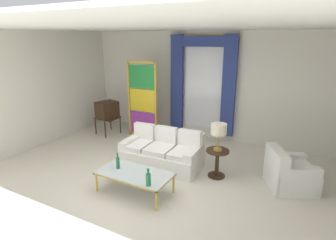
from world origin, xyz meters
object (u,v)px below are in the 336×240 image
at_px(stained_glass_divider, 142,102).
at_px(table_lamp_brass, 219,130).
at_px(couch_white_long, 163,152).
at_px(round_side_table, 217,161).
at_px(armchair_white, 288,174).
at_px(vintage_tv, 107,110).
at_px(peacock_figurine, 147,136).
at_px(coffee_table, 135,174).
at_px(bottle_crystal_tall, 118,162).
at_px(bottle_blue_decanter, 148,179).

xyz_separation_m(stained_glass_divider, table_lamp_brass, (2.69, -1.30, -0.03)).
bearing_deg(couch_white_long, round_side_table, 1.02).
xyz_separation_m(armchair_white, table_lamp_brass, (-1.36, -0.21, 0.74)).
bearing_deg(stained_glass_divider, vintage_tv, -167.12).
height_order(couch_white_long, vintage_tv, vintage_tv).
relative_size(peacock_figurine, table_lamp_brass, 1.05).
bearing_deg(vintage_tv, couch_white_long, -23.12).
relative_size(stained_glass_divider, peacock_figurine, 3.67).
height_order(coffee_table, bottle_crystal_tall, bottle_crystal_tall).
distance_m(couch_white_long, bottle_blue_decanter, 1.71).
xyz_separation_m(couch_white_long, table_lamp_brass, (1.28, 0.02, 0.72)).
height_order(couch_white_long, stained_glass_divider, stained_glass_divider).
bearing_deg(round_side_table, bottle_blue_decanter, -113.02).
distance_m(couch_white_long, armchair_white, 2.65).
distance_m(couch_white_long, peacock_figurine, 1.37).
height_order(coffee_table, vintage_tv, vintage_tv).
relative_size(couch_white_long, armchair_white, 1.65).
bearing_deg(armchair_white, coffee_table, -148.64).
bearing_deg(vintage_tv, coffee_table, -42.16).
height_order(bottle_blue_decanter, stained_glass_divider, stained_glass_divider).
bearing_deg(bottle_crystal_tall, round_side_table, 41.08).
height_order(armchair_white, round_side_table, armchair_white).
xyz_separation_m(coffee_table, bottle_blue_decanter, (0.48, -0.27, 0.16)).
distance_m(vintage_tv, round_side_table, 3.95).
bearing_deg(bottle_crystal_tall, armchair_white, 28.09).
bearing_deg(peacock_figurine, vintage_tv, 173.45).
relative_size(bottle_blue_decanter, stained_glass_divider, 0.15).
height_order(bottle_crystal_tall, round_side_table, bottle_crystal_tall).
xyz_separation_m(bottle_blue_decanter, round_side_table, (0.68, 1.60, -0.18)).
height_order(couch_white_long, table_lamp_brass, table_lamp_brass).
xyz_separation_m(vintage_tv, round_side_table, (3.79, -1.05, -0.37)).
distance_m(vintage_tv, peacock_figurine, 1.58).
xyz_separation_m(armchair_white, stained_glass_divider, (-4.05, 1.09, 0.77)).
xyz_separation_m(vintage_tv, armchair_white, (5.15, -0.84, -0.44)).
xyz_separation_m(couch_white_long, bottle_blue_decanter, (0.60, -1.58, 0.23)).
bearing_deg(round_side_table, bottle_crystal_tall, -138.92).
relative_size(couch_white_long, vintage_tv, 1.34).
bearing_deg(couch_white_long, coffee_table, -84.92).
xyz_separation_m(peacock_figurine, round_side_table, (2.30, -0.88, 0.14)).
bearing_deg(table_lamp_brass, bottle_crystal_tall, -138.92).
distance_m(couch_white_long, bottle_crystal_tall, 1.36).
height_order(coffee_table, table_lamp_brass, table_lamp_brass).
xyz_separation_m(peacock_figurine, table_lamp_brass, (2.30, -0.88, 0.81)).
distance_m(vintage_tv, stained_glass_divider, 1.17).
distance_m(coffee_table, peacock_figurine, 2.49).
distance_m(bottle_crystal_tall, table_lamp_brass, 2.09).
bearing_deg(armchair_white, peacock_figurine, 169.64).
bearing_deg(vintage_tv, table_lamp_brass, -15.49).
relative_size(armchair_white, stained_glass_divider, 0.50).
distance_m(armchair_white, table_lamp_brass, 1.56).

